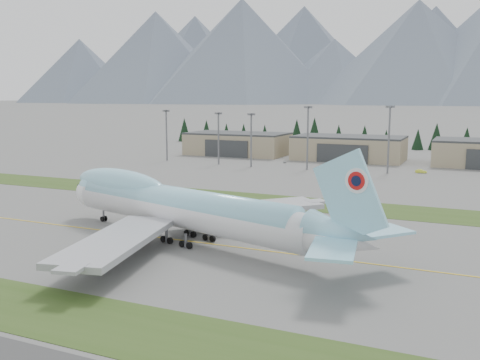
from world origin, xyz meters
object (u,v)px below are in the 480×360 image
at_px(boeing_747_freighter, 181,207).
at_px(service_vehicle_b, 421,173).
at_px(hangar_center, 349,148).
at_px(hangar_left, 238,144).
at_px(service_vehicle_a, 285,163).

bearing_deg(boeing_747_freighter, service_vehicle_b, 90.47).
distance_m(boeing_747_freighter, hangar_center, 149.97).
xyz_separation_m(boeing_747_freighter, hangar_left, (-55.57, 149.96, -1.41)).
xyz_separation_m(hangar_left, hangar_center, (55.00, 0.00, 0.00)).
relative_size(hangar_left, hangar_center, 1.00).
bearing_deg(service_vehicle_a, hangar_left, 128.56).
height_order(hangar_center, service_vehicle_b, hangar_center).
bearing_deg(boeing_747_freighter, service_vehicle_a, 116.57).
distance_m(hangar_center, service_vehicle_a, 32.04).
bearing_deg(hangar_center, service_vehicle_b, -42.50).
relative_size(service_vehicle_a, service_vehicle_b, 0.79).
xyz_separation_m(service_vehicle_a, service_vehicle_b, (56.84, -9.32, 0.00)).
xyz_separation_m(hangar_left, service_vehicle_b, (89.15, -31.30, -5.39)).
relative_size(hangar_left, service_vehicle_a, 14.66).
bearing_deg(service_vehicle_a, boeing_747_freighter, -96.92).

